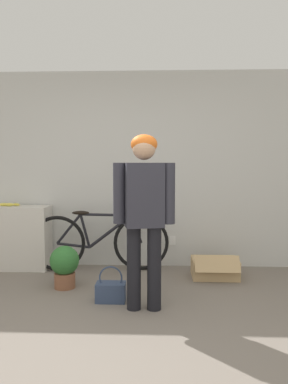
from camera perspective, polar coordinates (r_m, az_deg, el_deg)
The scene contains 9 objects.
ground_plane at distance 2.96m, azimuth -5.51°, elevation -23.71°, with size 14.00×14.00×0.00m, color slate.
wall_back at distance 5.04m, azimuth -1.85°, elevation 3.39°, with size 8.00×0.07×2.60m.
side_shelf at distance 5.27m, azimuth -19.73°, elevation -6.53°, with size 1.03×0.36×0.83m.
person at distance 3.50m, azimuth 0.00°, elevation -1.98°, with size 0.58×0.30×1.66m.
bicycle at distance 4.91m, azimuth -6.83°, elevation -7.47°, with size 1.80×0.46×0.79m.
banana at distance 5.23m, azimuth -19.83°, elevation -1.81°, with size 0.30×0.09×0.04m.
handbag at distance 3.91m, azimuth -5.09°, elevation -14.77°, with size 0.30×0.17×0.36m.
cardboard_box at distance 4.73m, azimuth 10.73°, elevation -11.30°, with size 0.55×0.47×0.31m.
potted_plant at distance 4.34m, azimuth -12.01°, elevation -10.77°, with size 0.32×0.32×0.47m.
Camera 1 is at (0.36, -2.59, 1.40)m, focal length 35.00 mm.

